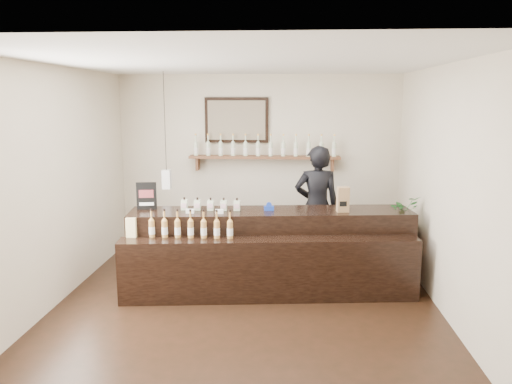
{
  "coord_description": "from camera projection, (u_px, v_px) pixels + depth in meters",
  "views": [
    {
      "loc": [
        0.47,
        -5.53,
        2.4
      ],
      "look_at": [
        0.07,
        0.7,
        1.24
      ],
      "focal_mm": 35.0,
      "sensor_mm": 36.0,
      "label": 1
    }
  ],
  "objects": [
    {
      "name": "side_cabinet",
      "position": [
        401.0,
        254.0,
        6.65
      ],
      "size": [
        0.49,
        0.59,
        0.75
      ],
      "color": "#57301D",
      "rests_on": "ground"
    },
    {
      "name": "promo_sign",
      "position": [
        147.0,
        196.0,
        6.4
      ],
      "size": [
        0.26,
        0.06,
        0.36
      ],
      "color": "black",
      "rests_on": "counter"
    },
    {
      "name": "back_wall_decor",
      "position": [
        249.0,
        141.0,
        7.92
      ],
      "size": [
        2.66,
        0.96,
        1.69
      ],
      "color": "#57301D",
      "rests_on": "ground"
    },
    {
      "name": "tape_dispenser",
      "position": [
        269.0,
        207.0,
        6.37
      ],
      "size": [
        0.13,
        0.06,
        0.11
      ],
      "color": "#1837AA",
      "rests_on": "counter"
    },
    {
      "name": "counter",
      "position": [
        270.0,
        253.0,
        6.35
      ],
      "size": [
        3.65,
        1.31,
        1.17
      ],
      "color": "black",
      "rests_on": "ground"
    },
    {
      "name": "shopkeeper",
      "position": [
        317.0,
        199.0,
        7.18
      ],
      "size": [
        0.76,
        0.53,
        2.0
      ],
      "primitive_type": "imported",
      "rotation": [
        0.0,
        0.0,
        3.21
      ],
      "color": "black",
      "rests_on": "ground"
    },
    {
      "name": "room_shell",
      "position": [
        245.0,
        163.0,
        5.59
      ],
      "size": [
        5.0,
        5.0,
        5.0
      ],
      "color": "beige",
      "rests_on": "ground"
    },
    {
      "name": "paper_bag",
      "position": [
        343.0,
        199.0,
        6.27
      ],
      "size": [
        0.16,
        0.13,
        0.32
      ],
      "color": "#906945",
      "rests_on": "counter"
    },
    {
      "name": "ground",
      "position": [
        246.0,
        306.0,
        5.9
      ],
      "size": [
        5.0,
        5.0,
        0.0
      ],
      "primitive_type": "plane",
      "color": "black",
      "rests_on": "ground"
    },
    {
      "name": "potted_plant",
      "position": [
        404.0,
        211.0,
        6.54
      ],
      "size": [
        0.48,
        0.47,
        0.41
      ],
      "primitive_type": "imported",
      "rotation": [
        0.0,
        0.0,
        0.56
      ],
      "color": "#2B6B2B",
      "rests_on": "side_cabinet"
    }
  ]
}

